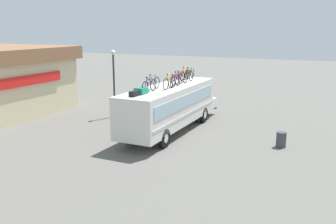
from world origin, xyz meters
The scene contains 15 objects.
ground_plane centered at (0.00, 0.00, 0.00)m, with size 120.00×120.00×0.00m, color #605E59.
bus centered at (0.19, 0.00, 1.75)m, with size 11.13×2.53×3.00m.
luggage_bag_1 centered at (-3.98, 0.22, 3.15)m, with size 0.60×0.33×0.29m, color black.
luggage_bag_2 centered at (-3.18, 0.24, 3.19)m, with size 0.73×0.53×0.36m, color #1E7F66.
rooftop_bicycle_1 centered at (-2.49, 0.11, 3.39)m, with size 1.70×0.44×0.92m.
rooftop_bicycle_2 centered at (-1.67, 0.33, 3.40)m, with size 1.81×0.44×0.96m.
rooftop_bicycle_3 centered at (-0.91, -0.41, 3.39)m, with size 1.66×0.44×0.93m.
rooftop_bicycle_4 centered at (-0.12, -0.38, 3.37)m, with size 1.70×0.44×0.87m.
rooftop_bicycle_5 centered at (0.62, -0.23, 3.39)m, with size 1.69×0.44×0.93m.
rooftop_bicycle_6 centered at (1.43, -0.07, 3.37)m, with size 1.65×0.44×0.88m.
rooftop_bicycle_7 centered at (2.22, -0.35, 3.37)m, with size 1.64×0.44×0.88m.
rooftop_bicycle_8 centered at (3.03, 0.25, 3.40)m, with size 1.77×0.44×0.96m.
rooftop_bicycle_9 centered at (3.78, 0.21, 3.37)m, with size 1.71×0.44×0.88m.
trash_bin centered at (-0.05, -7.02, 0.44)m, with size 0.55×0.55×0.88m, color #3F3F47.
street_lamp centered at (1.98, 5.53, 3.17)m, with size 0.35×0.35×5.02m.
Camera 1 is at (-20.89, -9.92, 6.64)m, focal length 39.60 mm.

